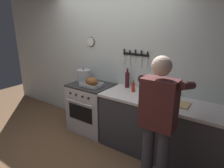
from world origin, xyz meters
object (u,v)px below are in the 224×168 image
(stove, at_px, (92,107))
(bottle_dish_soap, at_px, (173,95))
(stock_pot, at_px, (84,75))
(roasting_pan, at_px, (91,82))
(person_cook, at_px, (158,119))
(cutting_board, at_px, (176,103))
(bottle_hot_sauce, at_px, (133,87))
(bottle_wine_red, at_px, (127,80))

(stove, distance_m, bottle_dish_soap, 1.55)
(stock_pot, relative_size, bottle_dish_soap, 1.33)
(roasting_pan, height_order, stock_pot, stock_pot)
(person_cook, bearing_deg, cutting_board, -6.89)
(bottle_hot_sauce, distance_m, bottle_wine_red, 0.24)
(roasting_pan, relative_size, bottle_wine_red, 1.06)
(stove, xyz_separation_m, stock_pot, (-0.25, 0.09, 0.56))
(person_cook, xyz_separation_m, roasting_pan, (-1.46, 0.58, 0.02))
(stove, xyz_separation_m, bottle_hot_sauce, (0.82, 0.08, 0.53))
(bottle_dish_soap, bearing_deg, roasting_pan, -171.72)
(stove, bearing_deg, roasting_pan, -45.40)
(stock_pot, relative_size, bottle_wine_red, 0.78)
(person_cook, distance_m, bottle_hot_sauce, 1.05)
(person_cook, height_order, bottle_wine_red, person_cook)
(stock_pot, distance_m, bottle_wine_red, 0.89)
(person_cook, height_order, roasting_pan, person_cook)
(person_cook, relative_size, bottle_dish_soap, 8.51)
(bottle_wine_red, xyz_separation_m, bottle_dish_soap, (0.83, -0.12, -0.06))
(person_cook, bearing_deg, bottle_wine_red, 38.59)
(stock_pot, relative_size, cutting_board, 0.72)
(cutting_board, xyz_separation_m, bottle_hot_sauce, (-0.73, 0.10, 0.07))
(roasting_pan, xyz_separation_m, bottle_wine_red, (0.53, 0.31, 0.06))
(stove, distance_m, roasting_pan, 0.54)
(roasting_pan, relative_size, cutting_board, 0.98)
(stove, relative_size, cutting_board, 2.50)
(bottle_hot_sauce, bearing_deg, cutting_board, -8.09)
(stove, bearing_deg, cutting_board, -0.71)
(stove, distance_m, stock_pot, 0.62)
(cutting_board, bearing_deg, person_cook, -89.29)
(roasting_pan, distance_m, cutting_board, 1.45)
(person_cook, xyz_separation_m, bottle_wine_red, (-0.93, 0.89, 0.09))
(stove, relative_size, person_cook, 0.54)
(person_cook, relative_size, cutting_board, 4.61)
(bottle_wine_red, bearing_deg, cutting_board, -14.57)
(roasting_pan, height_order, bottle_hot_sauce, bottle_hot_sauce)
(roasting_pan, height_order, bottle_dish_soap, bottle_dish_soap)
(person_cook, height_order, cutting_board, person_cook)
(stock_pot, bearing_deg, bottle_wine_red, 8.58)
(bottle_wine_red, bearing_deg, bottle_dish_soap, -7.92)
(stove, xyz_separation_m, bottle_dish_soap, (1.45, 0.10, 0.53))
(cutting_board, xyz_separation_m, bottle_dish_soap, (-0.09, 0.12, 0.07))
(stove, relative_size, bottle_hot_sauce, 4.75)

